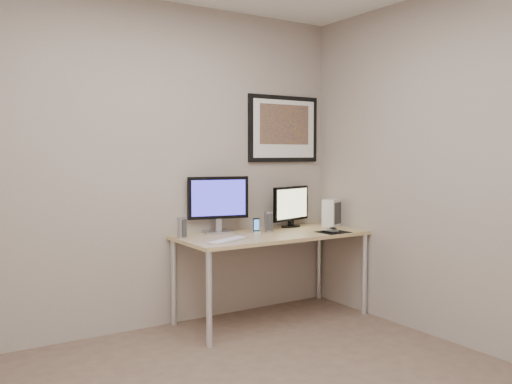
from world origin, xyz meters
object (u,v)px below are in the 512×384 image
Objects in this scene: monitor_tv at (291,205)px; fan_unit at (331,213)px; keyboard at (228,240)px; speaker_right at (268,222)px; monitor_large at (218,202)px; framed_art at (284,129)px; speaker_left at (181,228)px; phone_dock at (256,226)px; desk at (272,241)px.

monitor_tv is 1.86× the size of fan_unit.
speaker_right is at bearing 0.05° from keyboard.
monitor_tv is (0.73, -0.03, -0.07)m from monitor_large.
framed_art is 1.45× the size of monitor_large.
framed_art is 4.53× the size of speaker_left.
phone_dock is (-0.46, -0.14, -0.13)m from monitor_tv.
keyboard is (0.24, -0.32, -0.08)m from speaker_left.
fan_unit is at bearing -35.67° from framed_art.
framed_art is at bearing 4.53° from keyboard.
speaker_left is 0.42× the size of keyboard.
framed_art is 0.89m from fan_unit.
speaker_left is at bearing 102.57° from keyboard.
fan_unit is at bearing 8.42° from phone_dock.
framed_art is 1.33m from keyboard.
phone_dock is at bearing -151.15° from framed_art.
monitor_large is 3.11× the size of speaker_left.
monitor_large is at bearing 145.58° from desk.
framed_art is 1.63× the size of monitor_tv.
monitor_large is 0.50m from keyboard.
framed_art is at bearing 77.92° from monitor_tv.
fan_unit is at bearing 2.90° from monitor_large.
phone_dock is 0.82m from fan_unit.
phone_dock is at bearing 5.15° from keyboard.
keyboard is at bearing -73.42° from speaker_left.
desk is 3.47× the size of monitor_tv.
desk is at bearing -8.08° from keyboard.
desk is 4.02× the size of keyboard.
keyboard is (-0.41, -0.24, -0.06)m from phone_dock.
keyboard is (-0.87, -0.38, -0.19)m from monitor_tv.
speaker_right is at bearing -25.80° from speaker_left.
phone_dock is at bearing -28.10° from speaker_left.
phone_dock is 0.32× the size of keyboard.
framed_art is at bearing 43.46° from desk.
phone_dock is (-0.13, -0.02, -0.02)m from speaker_right.
fan_unit is at bearing -38.78° from monitor_tv.
phone_dock is (0.65, -0.08, -0.02)m from speaker_left.
monitor_tv is at bearing 9.82° from monitor_large.
speaker_right is (0.02, 0.10, 0.15)m from desk.
desk is 0.50m from monitor_tv.
monitor_tv is 0.39m from fan_unit.
monitor_large is at bearing 155.48° from phone_dock.
fan_unit is at bearing 15.01° from speaker_right.
monitor_tv is at bearing -86.13° from framed_art.
phone_dock is at bearing 143.10° from desk.
phone_dock is at bearing -20.97° from monitor_large.
speaker_left is at bearing 152.74° from fan_unit.
monitor_tv is 0.97m from keyboard.
framed_art is at bearing 120.52° from fan_unit.
framed_art is 0.90m from speaker_right.
keyboard reaches higher than desk.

